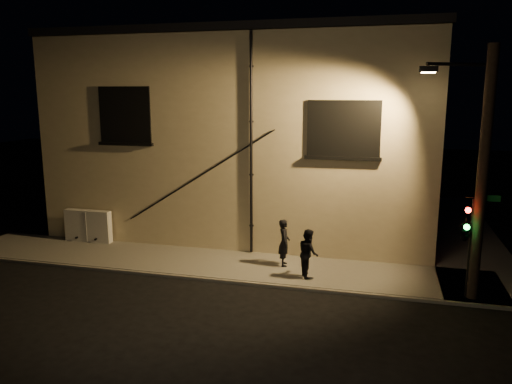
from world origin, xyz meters
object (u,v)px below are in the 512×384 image
(pedestrian_b, at_px, (308,253))
(streetlamp_pole, at_px, (479,171))
(traffic_signal, at_px, (465,230))
(pedestrian_a, at_px, (284,243))
(utility_cabinet, at_px, (88,226))

(pedestrian_b, height_order, streetlamp_pole, streetlamp_pole)
(pedestrian_b, relative_size, traffic_signal, 0.52)
(pedestrian_b, bearing_deg, pedestrian_a, 25.29)
(pedestrian_b, distance_m, streetlamp_pole, 5.91)
(pedestrian_a, bearing_deg, traffic_signal, -118.41)
(utility_cabinet, xyz_separation_m, pedestrian_b, (9.54, -1.77, 0.15))
(pedestrian_a, relative_size, pedestrian_b, 1.04)
(pedestrian_a, distance_m, streetlamp_pole, 6.90)
(utility_cabinet, height_order, pedestrian_a, pedestrian_a)
(utility_cabinet, height_order, traffic_signal, traffic_signal)
(utility_cabinet, bearing_deg, pedestrian_a, -6.01)
(traffic_signal, distance_m, streetlamp_pole, 1.77)
(pedestrian_a, distance_m, traffic_signal, 6.10)
(pedestrian_a, relative_size, streetlamp_pole, 0.22)
(pedestrian_a, xyz_separation_m, traffic_signal, (5.77, -1.52, 1.29))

